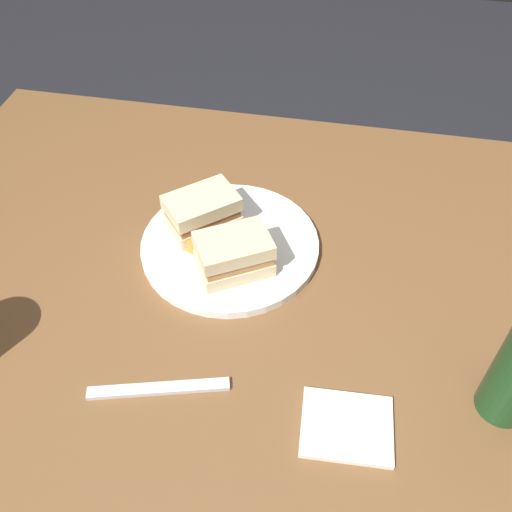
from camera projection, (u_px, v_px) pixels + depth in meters
ground_plane at (273, 488)px, 1.38m from camera, size 6.00×6.00×0.00m
dining_table at (277, 415)px, 1.11m from camera, size 1.30×0.90×0.75m
plate at (230, 245)px, 0.89m from camera, size 0.28×0.28×0.01m
sandwich_half_left at (202, 212)px, 0.88m from camera, size 0.13×0.12×0.06m
sandwich_half_right at (234, 254)px, 0.82m from camera, size 0.13×0.11×0.06m
potato_wedge_front at (200, 242)px, 0.87m from camera, size 0.04×0.05×0.02m
potato_wedge_middle at (204, 243)px, 0.87m from camera, size 0.04×0.04×0.02m
potato_wedge_back at (201, 233)px, 0.89m from camera, size 0.04×0.03×0.01m
napkin at (347, 426)px, 0.68m from camera, size 0.11×0.10×0.01m
fork at (159, 389)px, 0.72m from camera, size 0.18×0.06×0.01m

